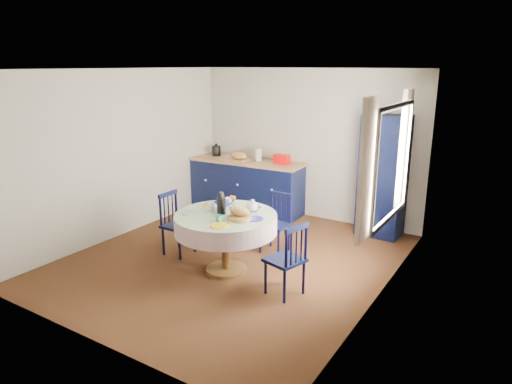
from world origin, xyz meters
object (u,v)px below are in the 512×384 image
at_px(chair_far, 276,223).
at_px(dining_table, 226,224).
at_px(chair_left, 176,223).
at_px(mug_d, 229,201).
at_px(mug_b, 219,219).
at_px(cobalt_bowl, 224,203).
at_px(chair_right, 287,259).
at_px(mug_a, 212,207).
at_px(kitchen_counter, 247,185).
at_px(pantry_cabinet, 383,177).
at_px(mug_c, 254,208).

bearing_deg(chair_far, dining_table, -99.46).
bearing_deg(chair_left, mug_d, -73.18).
bearing_deg(mug_b, dining_table, 109.08).
bearing_deg(cobalt_bowl, chair_left, -166.63).
bearing_deg(chair_left, dining_table, -97.63).
relative_size(chair_right, mug_a, 7.59).
xyz_separation_m(chair_right, mug_a, (-1.17, 0.16, 0.37)).
bearing_deg(chair_right, mug_a, -82.47).
xyz_separation_m(kitchen_counter, chair_right, (2.09, -2.37, -0.03)).
distance_m(chair_far, mug_b, 1.26).
xyz_separation_m(pantry_cabinet, cobalt_bowl, (-1.47, -2.05, -0.12)).
bearing_deg(mug_c, cobalt_bowl, 177.75).
bearing_deg(kitchen_counter, mug_d, -65.87).
distance_m(chair_right, mug_b, 0.93).
bearing_deg(mug_c, pantry_cabinet, 64.30).
bearing_deg(pantry_cabinet, kitchen_counter, -174.74).
relative_size(kitchen_counter, mug_c, 17.09).
height_order(kitchen_counter, chair_left, kitchen_counter).
distance_m(kitchen_counter, pantry_cabinet, 2.43).
bearing_deg(chair_far, chair_right, -52.66).
height_order(mug_c, cobalt_bowl, mug_c).
bearing_deg(kitchen_counter, mug_a, -69.93).
distance_m(chair_right, cobalt_bowl, 1.30).
bearing_deg(kitchen_counter, pantry_cabinet, -0.22).
xyz_separation_m(chair_far, cobalt_bowl, (-0.43, -0.63, 0.38)).
distance_m(mug_b, mug_c, 0.57).
relative_size(chair_left, mug_a, 7.50).
relative_size(kitchen_counter, cobalt_bowl, 9.01).
bearing_deg(kitchen_counter, chair_right, -51.21).
height_order(dining_table, chair_right, dining_table).
xyz_separation_m(chair_right, mug_c, (-0.69, 0.41, 0.38)).
bearing_deg(mug_d, pantry_cabinet, 54.15).
height_order(kitchen_counter, pantry_cabinet, pantry_cabinet).
xyz_separation_m(mug_c, cobalt_bowl, (-0.48, 0.02, -0.02)).
relative_size(chair_left, mug_b, 9.31).
bearing_deg(mug_d, chair_left, -163.17).
height_order(chair_far, chair_right, chair_right).
bearing_deg(mug_c, mug_b, -104.36).
xyz_separation_m(pantry_cabinet, mug_a, (-1.46, -2.32, -0.11)).
bearing_deg(mug_b, chair_right, 9.82).
height_order(dining_table, mug_d, dining_table).
height_order(pantry_cabinet, mug_a, pantry_cabinet).
relative_size(dining_table, mug_c, 10.32).
xyz_separation_m(pantry_cabinet, dining_table, (-1.23, -2.34, -0.28)).
bearing_deg(dining_table, mug_b, -70.92).
xyz_separation_m(kitchen_counter, chair_left, (0.21, -2.11, -0.04)).
distance_m(chair_far, mug_d, 0.80).
height_order(chair_far, mug_a, mug_a).
height_order(mug_b, mug_c, mug_c).
relative_size(pantry_cabinet, mug_c, 14.98).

